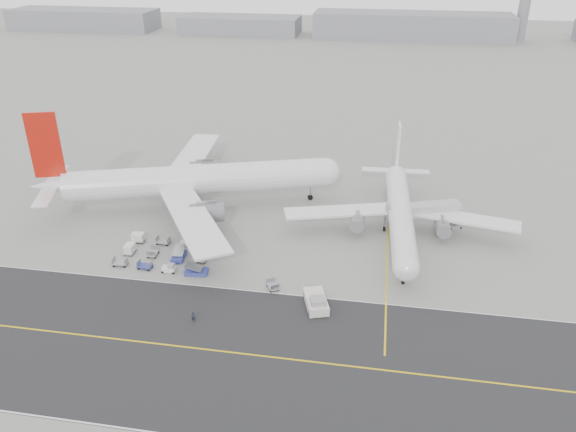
% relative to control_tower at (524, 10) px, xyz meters
% --- Properties ---
extents(ground, '(700.00, 700.00, 0.00)m').
position_rel_control_tower_xyz_m(ground, '(-100.00, -265.00, -16.25)').
color(ground, gray).
rests_on(ground, ground).
extents(taxiway, '(220.00, 59.00, 0.03)m').
position_rel_control_tower_xyz_m(taxiway, '(-94.98, -282.98, -16.24)').
color(taxiway, '#272729').
rests_on(taxiway, ground).
extents(horizon_buildings, '(520.00, 28.00, 28.00)m').
position_rel_control_tower_xyz_m(horizon_buildings, '(-70.00, -5.00, -16.25)').
color(horizon_buildings, gray).
rests_on(horizon_buildings, ground).
extents(control_tower, '(7.00, 7.00, 31.25)m').
position_rel_control_tower_xyz_m(control_tower, '(0.00, 0.00, 0.00)').
color(control_tower, gray).
rests_on(control_tower, ground).
extents(airliner_a, '(64.13, 62.90, 22.91)m').
position_rel_control_tower_xyz_m(airliner_a, '(-112.74, -237.61, -9.67)').
color(airliner_a, silver).
rests_on(airliner_a, ground).
extents(airliner_b, '(46.84, 47.43, 16.35)m').
position_rel_control_tower_xyz_m(airliner_b, '(-68.01, -241.69, -11.53)').
color(airliner_b, silver).
rests_on(airliner_b, ground).
extents(pushback_tug, '(5.09, 8.89, 2.52)m').
position_rel_control_tower_xyz_m(pushback_tug, '(-81.29, -269.81, -15.22)').
color(pushback_tug, beige).
rests_on(pushback_tug, ground).
extents(jet_bridge, '(15.87, 8.12, 6.00)m').
position_rel_control_tower_xyz_m(jet_bridge, '(-62.99, -239.67, -12.07)').
color(jet_bridge, gray).
rests_on(jet_bridge, ground).
extents(gse_cluster, '(22.40, 16.98, 2.02)m').
position_rel_control_tower_xyz_m(gse_cluster, '(-111.11, -258.86, -16.25)').
color(gse_cluster, '#98989D').
rests_on(gse_cluster, ground).
extents(stray_dolly, '(2.58, 2.90, 1.52)m').
position_rel_control_tower_xyz_m(stray_dolly, '(-89.26, -265.93, -16.25)').
color(stray_dolly, silver).
rests_on(stray_dolly, ground).
extents(ground_crew_a, '(0.76, 0.55, 1.92)m').
position_rel_control_tower_xyz_m(ground_crew_a, '(-99.73, -277.01, -15.29)').
color(ground_crew_a, black).
rests_on(ground_crew_a, ground).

